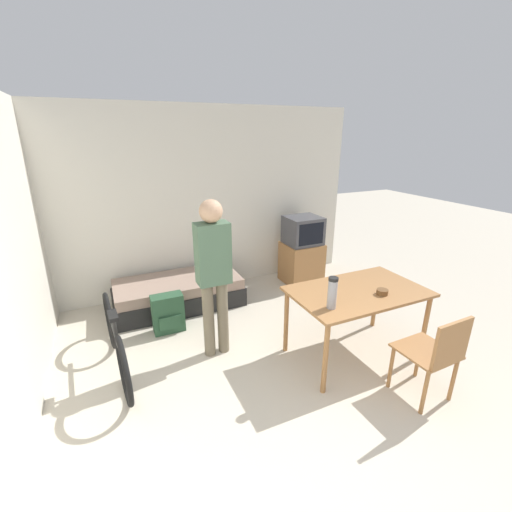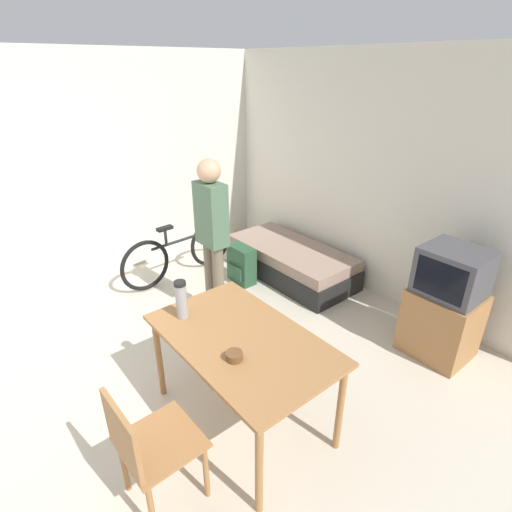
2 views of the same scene
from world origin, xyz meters
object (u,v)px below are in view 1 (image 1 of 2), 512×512
(wooden_chair, at_px, (436,353))
(bicycle, at_px, (116,342))
(mate_bowl, at_px, (382,292))
(backpack, at_px, (168,314))
(person_standing, at_px, (213,268))
(tv, at_px, (302,251))
(dining_table, at_px, (357,297))
(thermos_flask, at_px, (332,292))
(daybed, at_px, (179,293))

(wooden_chair, relative_size, bicycle, 0.54)
(mate_bowl, xyz_separation_m, backpack, (-1.90, 1.49, -0.57))
(bicycle, relative_size, person_standing, 0.95)
(wooden_chair, bearing_deg, bicycle, 147.16)
(tv, relative_size, backpack, 2.24)
(dining_table, height_order, person_standing, person_standing)
(wooden_chair, bearing_deg, dining_table, 101.67)
(person_standing, relative_size, mate_bowl, 15.18)
(mate_bowl, bearing_deg, thermos_flask, -178.48)
(thermos_flask, xyz_separation_m, backpack, (-1.26, 1.51, -0.71))
(bicycle, distance_m, backpack, 0.82)
(tv, distance_m, bicycle, 3.12)
(daybed, height_order, person_standing, person_standing)
(wooden_chair, height_order, bicycle, wooden_chair)
(dining_table, height_order, wooden_chair, wooden_chair)
(bicycle, distance_m, person_standing, 1.23)
(bicycle, bearing_deg, dining_table, -18.56)
(bicycle, bearing_deg, mate_bowl, -21.07)
(dining_table, bearing_deg, wooden_chair, -78.33)
(wooden_chair, height_order, backpack, wooden_chair)
(dining_table, xyz_separation_m, thermos_flask, (-0.48, -0.19, 0.25))
(dining_table, bearing_deg, tv, 74.54)
(bicycle, height_order, backpack, bicycle)
(daybed, height_order, tv, tv)
(tv, relative_size, dining_table, 0.78)
(wooden_chair, height_order, person_standing, person_standing)
(person_standing, height_order, thermos_flask, person_standing)
(daybed, xyz_separation_m, tv, (2.02, 0.01, 0.32))
(tv, xyz_separation_m, mate_bowl, (-0.38, -2.11, 0.29))
(person_standing, bearing_deg, dining_table, -25.93)
(wooden_chair, xyz_separation_m, person_standing, (-1.52, 1.50, 0.50))
(bicycle, height_order, thermos_flask, thermos_flask)
(dining_table, xyz_separation_m, wooden_chair, (0.17, -0.84, -0.19))
(person_standing, bearing_deg, bicycle, 172.25)
(daybed, relative_size, person_standing, 1.01)
(daybed, xyz_separation_m, bicycle, (-0.88, -1.13, 0.13))
(dining_table, xyz_separation_m, backpack, (-1.74, 1.32, -0.46))
(backpack, bearing_deg, tv, 15.16)
(backpack, bearing_deg, dining_table, -37.07)
(bicycle, bearing_deg, person_standing, -7.75)
(thermos_flask, bearing_deg, daybed, 115.26)
(daybed, xyz_separation_m, mate_bowl, (1.64, -2.10, 0.61))
(person_standing, bearing_deg, thermos_flask, -44.52)
(dining_table, distance_m, mate_bowl, 0.26)
(wooden_chair, distance_m, mate_bowl, 0.73)
(daybed, relative_size, wooden_chair, 1.98)
(tv, height_order, wooden_chair, tv)
(wooden_chair, distance_m, bicycle, 3.02)
(thermos_flask, bearing_deg, mate_bowl, 1.52)
(daybed, bearing_deg, thermos_flask, -64.74)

